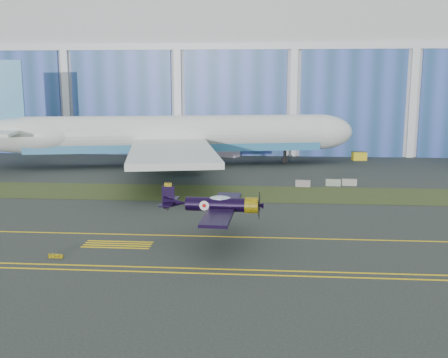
# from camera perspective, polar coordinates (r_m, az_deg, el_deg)

# --- Properties ---
(ground) EXTENTS (260.00, 260.00, 0.00)m
(ground) POSITION_cam_1_polar(r_m,az_deg,el_deg) (53.42, 10.01, -4.87)
(ground) COLOR #2F3531
(ground) RESTS_ON ground
(grass_median) EXTENTS (260.00, 10.00, 0.02)m
(grass_median) POSITION_cam_1_polar(r_m,az_deg,el_deg) (66.96, 8.89, -1.68)
(grass_median) COLOR #475128
(grass_median) RESTS_ON ground
(hangar) EXTENTS (220.00, 45.70, 30.00)m
(hangar) POSITION_cam_1_polar(r_m,az_deg,el_deg) (123.17, 7.07, 10.88)
(hangar) COLOR silver
(hangar) RESTS_ON ground
(taxiway_centreline) EXTENTS (200.00, 0.20, 0.02)m
(taxiway_centreline) POSITION_cam_1_polar(r_m,az_deg,el_deg) (48.63, 10.56, -6.42)
(taxiway_centreline) COLOR yellow
(taxiway_centreline) RESTS_ON ground
(edge_line_near) EXTENTS (80.00, 0.20, 0.02)m
(edge_line_near) POSITION_cam_1_polar(r_m,az_deg,el_deg) (39.70, 11.99, -10.40)
(edge_line_near) COLOR yellow
(edge_line_near) RESTS_ON ground
(edge_line_far) EXTENTS (80.00, 0.20, 0.02)m
(edge_line_far) POSITION_cam_1_polar(r_m,az_deg,el_deg) (40.63, 11.80, -9.90)
(edge_line_far) COLOR yellow
(edge_line_far) RESTS_ON ground
(hold_short_ladder) EXTENTS (6.00, 2.40, 0.02)m
(hold_short_ladder) POSITION_cam_1_polar(r_m,az_deg,el_deg) (47.15, -11.50, -7.00)
(hold_short_ladder) COLOR yellow
(hold_short_ladder) RESTS_ON ground
(guard_board_left) EXTENTS (1.20, 0.15, 0.35)m
(guard_board_left) POSITION_cam_1_polar(r_m,az_deg,el_deg) (44.89, -17.85, -7.99)
(guard_board_left) COLOR yellow
(guard_board_left) RESTS_ON ground
(warbird) EXTENTS (10.59, 12.59, 3.61)m
(warbird) POSITION_cam_1_polar(r_m,az_deg,el_deg) (46.07, -0.88, -2.77)
(warbird) COLOR black
(warbird) RESTS_ON ground
(jetliner) EXTENTS (79.48, 71.36, 24.06)m
(jetliner) POSITION_cam_1_polar(r_m,az_deg,el_deg) (88.94, -5.40, 9.19)
(jetliner) COLOR silver
(jetliner) RESTS_ON ground
(shipping_container) EXTENTS (6.33, 4.55, 2.55)m
(shipping_container) POSITION_cam_1_polar(r_m,az_deg,el_deg) (100.20, -0.02, 3.21)
(shipping_container) COLOR silver
(shipping_container) RESTS_ON ground
(tug) EXTENTS (2.62, 1.79, 1.44)m
(tug) POSITION_cam_1_polar(r_m,az_deg,el_deg) (98.41, 14.50, 2.41)
(tug) COLOR yellow
(tug) RESTS_ON ground
(barrier_a) EXTENTS (2.03, 0.72, 0.90)m
(barrier_a) POSITION_cam_1_polar(r_m,az_deg,el_deg) (71.85, 8.58, -0.49)
(barrier_a) COLOR gray
(barrier_a) RESTS_ON ground
(barrier_b) EXTENTS (2.05, 0.78, 0.90)m
(barrier_b) POSITION_cam_1_polar(r_m,az_deg,el_deg) (73.27, 11.80, -0.38)
(barrier_b) COLOR gray
(barrier_b) RESTS_ON ground
(barrier_c) EXTENTS (2.02, 0.67, 0.90)m
(barrier_c) POSITION_cam_1_polar(r_m,az_deg,el_deg) (73.91, 13.47, -0.36)
(barrier_c) COLOR #9E998E
(barrier_c) RESTS_ON ground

